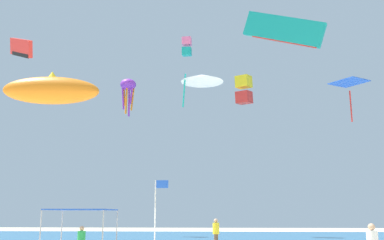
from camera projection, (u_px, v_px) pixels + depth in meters
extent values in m
cube|color=#28608C|center=(199.00, 236.00, 43.79)|extent=(110.00, 24.35, 0.03)
cylinder|color=#B2B2B7|center=(40.00, 234.00, 22.56)|extent=(0.07, 0.07, 2.38)
cylinder|color=#B2B2B7|center=(103.00, 234.00, 22.36)|extent=(0.07, 0.07, 2.38)
cylinder|color=#B2B2B7|center=(62.00, 231.00, 25.62)|extent=(0.07, 0.07, 2.38)
cylinder|color=#B2B2B7|center=(117.00, 231.00, 25.42)|extent=(0.07, 0.07, 2.38)
cube|color=blue|center=(82.00, 210.00, 24.25)|extent=(3.33, 3.20, 0.06)
cylinder|color=white|center=(373.00, 240.00, 16.95)|extent=(0.43, 0.43, 0.72)
sphere|color=tan|center=(371.00, 227.00, 17.05)|extent=(0.27, 0.27, 0.27)
cylinder|color=green|center=(81.00, 238.00, 21.20)|extent=(0.38, 0.38, 0.64)
sphere|color=tan|center=(82.00, 228.00, 21.29)|extent=(0.24, 0.24, 0.24)
cylinder|color=yellow|center=(216.00, 228.00, 29.62)|extent=(0.45, 0.45, 0.74)
sphere|color=tan|center=(216.00, 221.00, 29.73)|extent=(0.28, 0.28, 0.28)
cylinder|color=silver|center=(155.00, 222.00, 19.55)|extent=(0.06, 0.06, 3.67)
cube|color=blue|center=(162.00, 184.00, 19.88)|extent=(0.55, 0.02, 0.35)
cube|color=teal|center=(283.00, 29.00, 33.90)|extent=(6.14, 2.91, 3.94)
cube|color=red|center=(284.00, 40.00, 33.72)|extent=(4.70, 2.00, 2.18)
cube|color=pink|center=(187.00, 41.00, 40.94)|extent=(0.89, 0.98, 0.85)
cube|color=teal|center=(187.00, 52.00, 40.72)|extent=(0.89, 0.98, 0.85)
cube|color=blue|center=(349.00, 82.00, 37.73)|extent=(3.60, 3.60, 0.16)
cylinder|color=red|center=(351.00, 106.00, 37.28)|extent=(0.17, 0.17, 2.71)
ellipsoid|color=orange|center=(51.00, 91.00, 23.24)|extent=(5.20, 2.27, 1.72)
cone|color=yellow|center=(52.00, 76.00, 23.41)|extent=(0.82, 0.90, 0.65)
ellipsoid|color=purple|center=(128.00, 85.00, 47.52)|extent=(2.35, 2.35, 1.22)
cylinder|color=purple|center=(131.00, 96.00, 46.93)|extent=(0.34, 0.29, 1.90)
cylinder|color=orange|center=(132.00, 99.00, 47.37)|extent=(0.41, 0.29, 2.46)
cylinder|color=purple|center=(129.00, 103.00, 47.62)|extent=(0.21, 0.49, 3.02)
cylinder|color=orange|center=(124.00, 97.00, 47.55)|extent=(0.34, 0.29, 1.90)
cylinder|color=purple|center=(123.00, 98.00, 46.99)|extent=(0.41, 0.29, 2.46)
cylinder|color=orange|center=(126.00, 100.00, 46.62)|extent=(0.21, 0.49, 3.02)
cone|color=white|center=(202.00, 78.00, 32.26)|extent=(3.80, 3.81, 0.59)
cylinder|color=teal|center=(184.00, 90.00, 31.80)|extent=(0.38, 1.07, 2.29)
cube|color=red|center=(21.00, 48.00, 29.67)|extent=(2.77, 3.02, 2.35)
cube|color=black|center=(20.00, 55.00, 29.56)|extent=(2.16, 2.16, 1.30)
cube|color=yellow|center=(244.00, 82.00, 46.30)|extent=(1.94, 1.99, 1.37)
cube|color=red|center=(244.00, 98.00, 45.94)|extent=(1.94, 1.99, 1.37)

